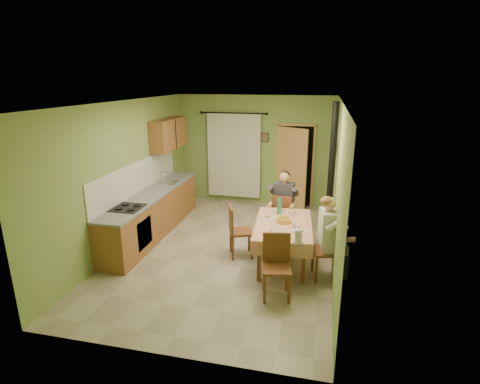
% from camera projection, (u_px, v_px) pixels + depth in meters
% --- Properties ---
extents(floor, '(4.00, 6.00, 0.01)m').
position_uv_depth(floor, '(226.00, 249.00, 7.31)').
color(floor, tan).
rests_on(floor, ground).
extents(room_shell, '(4.04, 6.04, 2.82)m').
position_uv_depth(room_shell, '(225.00, 157.00, 6.78)').
color(room_shell, '#88A756').
rests_on(room_shell, ground).
extents(kitchen_run, '(0.64, 3.64, 1.56)m').
position_uv_depth(kitchen_run, '(153.00, 212.00, 7.91)').
color(kitchen_run, brown).
rests_on(kitchen_run, ground).
extents(upper_cabinets, '(0.35, 1.40, 0.70)m').
position_uv_depth(upper_cabinets, '(169.00, 134.00, 8.71)').
color(upper_cabinets, brown).
rests_on(upper_cabinets, room_shell).
extents(curtain, '(1.70, 0.07, 2.22)m').
position_uv_depth(curtain, '(234.00, 155.00, 9.77)').
color(curtain, black).
rests_on(curtain, ground).
extents(doorway, '(0.96, 0.45, 2.15)m').
position_uv_depth(doorway, '(294.00, 166.00, 9.47)').
color(doorway, black).
rests_on(doorway, ground).
extents(dining_table, '(1.11, 1.71, 0.76)m').
position_uv_depth(dining_table, '(283.00, 243.00, 6.66)').
color(dining_table, tan).
rests_on(dining_table, ground).
extents(tableware, '(0.88, 1.57, 0.33)m').
position_uv_depth(tableware, '(285.00, 223.00, 6.44)').
color(tableware, white).
rests_on(tableware, dining_table).
extents(chair_far, '(0.44, 0.44, 0.96)m').
position_uv_depth(chair_far, '(282.00, 225.00, 7.73)').
color(chair_far, brown).
rests_on(chair_far, ground).
extents(chair_near, '(0.49, 0.49, 0.98)m').
position_uv_depth(chair_near, '(276.00, 279.00, 5.64)').
color(chair_near, brown).
rests_on(chair_near, ground).
extents(chair_right, '(0.53, 0.53, 1.02)m').
position_uv_depth(chair_right, '(327.00, 261.00, 6.20)').
color(chair_right, brown).
rests_on(chair_right, ground).
extents(chair_left, '(0.53, 0.53, 0.97)m').
position_uv_depth(chair_left, '(240.00, 241.00, 6.96)').
color(chair_left, brown).
rests_on(chair_left, ground).
extents(man_far, '(0.61, 0.49, 1.39)m').
position_uv_depth(man_far, '(284.00, 198.00, 7.57)').
color(man_far, '#38333D').
rests_on(man_far, chair_far).
extents(man_right, '(0.53, 0.63, 1.39)m').
position_uv_depth(man_right, '(329.00, 228.00, 6.03)').
color(man_right, silver).
rests_on(man_right, chair_right).
extents(stove_flue, '(0.24, 0.24, 2.80)m').
position_uv_depth(stove_flue, '(330.00, 196.00, 7.17)').
color(stove_flue, black).
rests_on(stove_flue, ground).
extents(picture_back, '(0.19, 0.03, 0.23)m').
position_uv_depth(picture_back, '(265.00, 137.00, 9.52)').
color(picture_back, black).
rests_on(picture_back, room_shell).
extents(picture_right, '(0.03, 0.31, 0.21)m').
position_uv_depth(picture_right, '(336.00, 148.00, 7.48)').
color(picture_right, brown).
rests_on(picture_right, room_shell).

